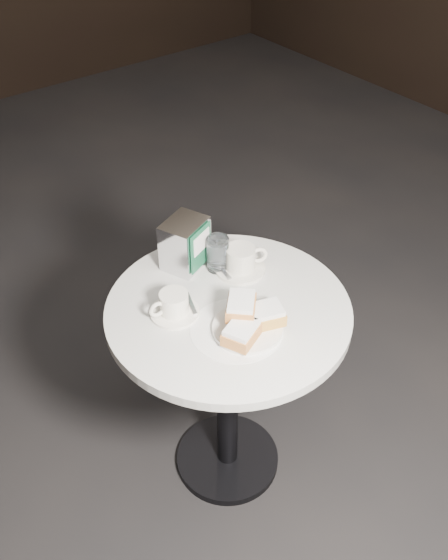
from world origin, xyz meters
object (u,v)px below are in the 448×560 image
at_px(coffee_cup_right, 241,261).
at_px(water_glass_left, 172,254).
at_px(cafe_table, 228,355).
at_px(water_glass_right, 218,254).
at_px(beignet_plate, 249,321).
at_px(coffee_cup_left, 174,305).
at_px(napkin_dispenser, 185,244).

distance_m(coffee_cup_right, water_glass_left, 0.21).
relative_size(cafe_table, water_glass_right, 6.82).
height_order(beignet_plate, coffee_cup_right, beignet_plate).
relative_size(coffee_cup_left, coffee_cup_right, 0.75).
distance_m(cafe_table, coffee_cup_left, 0.28).
height_order(cafe_table, beignet_plate, beignet_plate).
distance_m(coffee_cup_left, napkin_dispenser, 0.23).
height_order(cafe_table, coffee_cup_right, coffee_cup_right).
distance_m(cafe_table, beignet_plate, 0.26).
height_order(water_glass_left, water_glass_right, water_glass_right).
height_order(water_glass_left, napkin_dispenser, napkin_dispenser).
bearing_deg(napkin_dispenser, coffee_cup_left, -155.71).
distance_m(cafe_table, napkin_dispenser, 0.36).
bearing_deg(coffee_cup_left, water_glass_left, 62.15).
height_order(coffee_cup_left, water_glass_right, water_glass_right).
relative_size(coffee_cup_left, water_glass_right, 1.39).
distance_m(water_glass_left, water_glass_right, 0.14).
xyz_separation_m(coffee_cup_right, water_glass_left, (-0.16, 0.14, 0.01)).
relative_size(beignet_plate, water_glass_right, 1.96).
relative_size(cafe_table, water_glass_left, 7.49).
bearing_deg(beignet_plate, coffee_cup_right, 55.68).
relative_size(coffee_cup_right, water_glass_left, 2.04).
relative_size(beignet_plate, napkin_dispenser, 1.33).
distance_m(coffee_cup_left, water_glass_left, 0.21).
relative_size(beignet_plate, coffee_cup_left, 1.41).
distance_m(water_glass_left, napkin_dispenser, 0.05).
bearing_deg(beignet_plate, cafe_table, 81.45).
xyz_separation_m(cafe_table, water_glass_right, (0.08, 0.16, 0.25)).
bearing_deg(beignet_plate, coffee_cup_left, 123.94).
bearing_deg(cafe_table, beignet_plate, -98.55).
bearing_deg(water_glass_right, water_glass_left, 140.63).
relative_size(beignet_plate, coffee_cup_right, 1.06).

